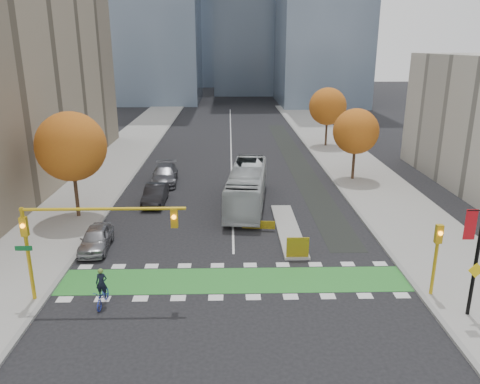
{
  "coord_description": "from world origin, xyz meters",
  "views": [
    {
      "loc": [
        -0.22,
        -22.45,
        12.88
      ],
      "look_at": [
        0.51,
        8.77,
        3.0
      ],
      "focal_mm": 35.0,
      "sensor_mm": 36.0,
      "label": 1
    }
  ],
  "objects_px": {
    "traffic_signal_west": "(76,229)",
    "cyclist": "(103,293)",
    "parked_car_c": "(165,175)",
    "tree_west": "(71,147)",
    "tree_east_far": "(328,106)",
    "tree_east_near": "(356,131)",
    "traffic_signal_east": "(437,249)",
    "hazard_board": "(298,247)",
    "parked_car_a": "(96,238)",
    "parked_car_b": "(155,195)",
    "bus": "(247,187)"
  },
  "relations": [
    {
      "from": "traffic_signal_west",
      "to": "parked_car_a",
      "type": "distance_m",
      "value": 7.38
    },
    {
      "from": "parked_car_b",
      "to": "parked_car_c",
      "type": "height_order",
      "value": "parked_car_c"
    },
    {
      "from": "bus",
      "to": "parked_car_b",
      "type": "relative_size",
      "value": 2.43
    },
    {
      "from": "traffic_signal_west",
      "to": "parked_car_c",
      "type": "bearing_deg",
      "value": 86.26
    },
    {
      "from": "tree_west",
      "to": "tree_east_near",
      "type": "distance_m",
      "value": 26.01
    },
    {
      "from": "tree_west",
      "to": "cyclist",
      "type": "distance_m",
      "value": 14.84
    },
    {
      "from": "cyclist",
      "to": "parked_car_a",
      "type": "height_order",
      "value": "cyclist"
    },
    {
      "from": "bus",
      "to": "tree_west",
      "type": "bearing_deg",
      "value": -162.59
    },
    {
      "from": "parked_car_c",
      "to": "tree_east_far",
      "type": "bearing_deg",
      "value": 38.12
    },
    {
      "from": "tree_east_far",
      "to": "cyclist",
      "type": "relative_size",
      "value": 3.67
    },
    {
      "from": "traffic_signal_east",
      "to": "bus",
      "type": "height_order",
      "value": "traffic_signal_east"
    },
    {
      "from": "cyclist",
      "to": "parked_car_b",
      "type": "height_order",
      "value": "cyclist"
    },
    {
      "from": "traffic_signal_east",
      "to": "parked_car_c",
      "type": "relative_size",
      "value": 0.71
    },
    {
      "from": "tree_east_near",
      "to": "traffic_signal_east",
      "type": "xyz_separation_m",
      "value": [
        -1.5,
        -22.51,
        -2.13
      ]
    },
    {
      "from": "tree_east_near",
      "to": "parked_car_c",
      "type": "distance_m",
      "value": 18.94
    },
    {
      "from": "traffic_signal_west",
      "to": "parked_car_b",
      "type": "xyz_separation_m",
      "value": [
        1.43,
        15.71,
        -3.24
      ]
    },
    {
      "from": "tree_east_near",
      "to": "tree_east_far",
      "type": "bearing_deg",
      "value": 88.21
    },
    {
      "from": "parked_car_b",
      "to": "tree_east_far",
      "type": "bearing_deg",
      "value": 51.06
    },
    {
      "from": "tree_west",
      "to": "parked_car_b",
      "type": "relative_size",
      "value": 1.71
    },
    {
      "from": "cyclist",
      "to": "traffic_signal_west",
      "type": "bearing_deg",
      "value": 159.84
    },
    {
      "from": "tree_east_far",
      "to": "bus",
      "type": "distance_m",
      "value": 26.26
    },
    {
      "from": "traffic_signal_east",
      "to": "parked_car_c",
      "type": "xyz_separation_m",
      "value": [
        -17.0,
        21.87,
        -1.89
      ]
    },
    {
      "from": "tree_west",
      "to": "tree_east_far",
      "type": "relative_size",
      "value": 1.08
    },
    {
      "from": "cyclist",
      "to": "parked_car_c",
      "type": "relative_size",
      "value": 0.36
    },
    {
      "from": "tree_west",
      "to": "traffic_signal_west",
      "type": "height_order",
      "value": "tree_west"
    },
    {
      "from": "tree_east_near",
      "to": "bus",
      "type": "relative_size",
      "value": 0.6
    },
    {
      "from": "hazard_board",
      "to": "tree_east_near",
      "type": "xyz_separation_m",
      "value": [
        8.0,
        17.8,
        4.06
      ]
    },
    {
      "from": "parked_car_a",
      "to": "hazard_board",
      "type": "bearing_deg",
      "value": -10.78
    },
    {
      "from": "tree_east_near",
      "to": "cyclist",
      "type": "relative_size",
      "value": 3.39
    },
    {
      "from": "traffic_signal_west",
      "to": "cyclist",
      "type": "bearing_deg",
      "value": -22.8
    },
    {
      "from": "hazard_board",
      "to": "parked_car_b",
      "type": "xyz_separation_m",
      "value": [
        -10.5,
        11.0,
        -0.01
      ]
    },
    {
      "from": "tree_east_far",
      "to": "traffic_signal_west",
      "type": "xyz_separation_m",
      "value": [
        -20.43,
        -38.51,
        -1.21
      ]
    },
    {
      "from": "hazard_board",
      "to": "traffic_signal_east",
      "type": "height_order",
      "value": "traffic_signal_east"
    },
    {
      "from": "parked_car_a",
      "to": "cyclist",
      "type": "bearing_deg",
      "value": -75.3
    },
    {
      "from": "tree_east_far",
      "to": "traffic_signal_west",
      "type": "bearing_deg",
      "value": -117.95
    },
    {
      "from": "bus",
      "to": "parked_car_c",
      "type": "xyz_separation_m",
      "value": [
        -7.71,
        6.8,
        -0.79
      ]
    },
    {
      "from": "tree_east_near",
      "to": "traffic_signal_east",
      "type": "relative_size",
      "value": 1.73
    },
    {
      "from": "traffic_signal_west",
      "to": "parked_car_b",
      "type": "height_order",
      "value": "traffic_signal_west"
    },
    {
      "from": "hazard_board",
      "to": "tree_west",
      "type": "relative_size",
      "value": 0.17
    },
    {
      "from": "hazard_board",
      "to": "traffic_signal_east",
      "type": "relative_size",
      "value": 0.34
    },
    {
      "from": "tree_east_near",
      "to": "tree_east_far",
      "type": "distance_m",
      "value": 16.01
    },
    {
      "from": "tree_west",
      "to": "traffic_signal_east",
      "type": "height_order",
      "value": "tree_west"
    },
    {
      "from": "hazard_board",
      "to": "cyclist",
      "type": "xyz_separation_m",
      "value": [
        -10.79,
        -5.19,
        -0.1
      ]
    },
    {
      "from": "tree_east_far",
      "to": "traffic_signal_west",
      "type": "distance_m",
      "value": 43.61
    },
    {
      "from": "traffic_signal_east",
      "to": "parked_car_a",
      "type": "height_order",
      "value": "traffic_signal_east"
    },
    {
      "from": "tree_east_far",
      "to": "hazard_board",
      "type": "bearing_deg",
      "value": -104.12
    },
    {
      "from": "tree_east_near",
      "to": "parked_car_a",
      "type": "xyz_separation_m",
      "value": [
        -21.0,
        -15.99,
        -4.11
      ]
    },
    {
      "from": "hazard_board",
      "to": "cyclist",
      "type": "height_order",
      "value": "cyclist"
    },
    {
      "from": "parked_car_a",
      "to": "parked_car_b",
      "type": "distance_m",
      "value": 9.52
    },
    {
      "from": "tree_west",
      "to": "traffic_signal_east",
      "type": "relative_size",
      "value": 2.01
    }
  ]
}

